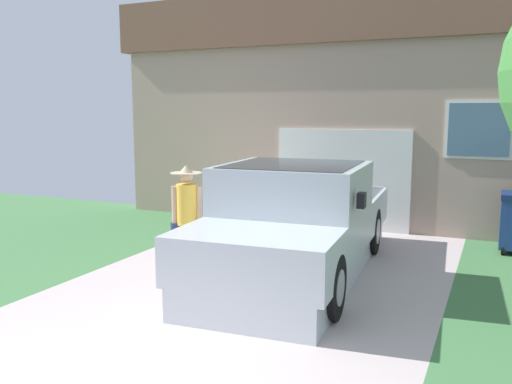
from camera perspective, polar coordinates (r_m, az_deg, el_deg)
The scene contains 4 objects.
pickup_truck at distance 8.14m, azimuth 3.99°, elevation -3.75°, with size 2.44×5.48×1.72m.
person_with_hat at distance 8.24m, azimuth -7.29°, elevation -2.36°, with size 0.47×0.47×1.69m.
handbag at distance 8.15m, azimuth -7.24°, elevation -8.30°, with size 0.36×0.19×0.45m.
house_with_garage at distance 14.78m, azimuth 11.66°, elevation 8.59°, with size 10.68×6.81×5.03m.
Camera 1 is at (3.12, -2.70, 2.49)m, focal length 37.96 mm.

